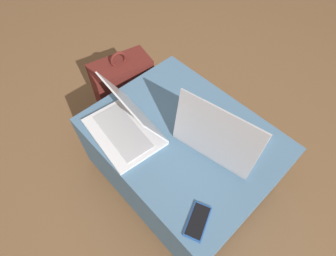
{
  "coord_description": "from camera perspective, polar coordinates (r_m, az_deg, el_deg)",
  "views": [
    {
      "loc": [
        0.43,
        -0.5,
        1.39
      ],
      "look_at": [
        -0.03,
        -0.07,
        0.51
      ],
      "focal_mm": 28.0,
      "sensor_mm": 36.0,
      "label": 1
    }
  ],
  "objects": [
    {
      "name": "ground_plane",
      "position": [
        1.54,
        2.56,
        -10.2
      ],
      "size": [
        14.0,
        14.0,
        0.0
      ],
      "primitive_type": "plane",
      "color": "brown"
    },
    {
      "name": "ottoman",
      "position": [
        1.35,
        2.9,
        -6.28
      ],
      "size": [
        0.84,
        0.66,
        0.43
      ],
      "color": "#2A3D4E",
      "rests_on": "ground_plane"
    },
    {
      "name": "laptop_near",
      "position": [
        1.15,
        -8.98,
        0.92
      ],
      "size": [
        0.36,
        0.28,
        0.23
      ],
      "rotation": [
        0.0,
        0.0,
        -0.1
      ],
      "color": "silver",
      "rests_on": "ottoman"
    },
    {
      "name": "laptop_far",
      "position": [
        1.12,
        11.33,
        -1.57
      ],
      "size": [
        0.39,
        0.32,
        0.27
      ],
      "rotation": [
        0.0,
        0.0,
        3.33
      ],
      "color": "#B7B7BC",
      "rests_on": "ottoman"
    },
    {
      "name": "cell_phone",
      "position": [
        1.0,
        6.5,
        -19.49
      ],
      "size": [
        0.11,
        0.15,
        0.01
      ],
      "rotation": [
        0.0,
        0.0,
        0.41
      ],
      "color": "#1E4C9E",
      "rests_on": "ottoman"
    },
    {
      "name": "backpack",
      "position": [
        1.66,
        -9.52,
        8.01
      ],
      "size": [
        0.28,
        0.37,
        0.51
      ],
      "rotation": [
        0.0,
        0.0,
        -1.79
      ],
      "color": "#5B1E19",
      "rests_on": "ground_plane"
    }
  ]
}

